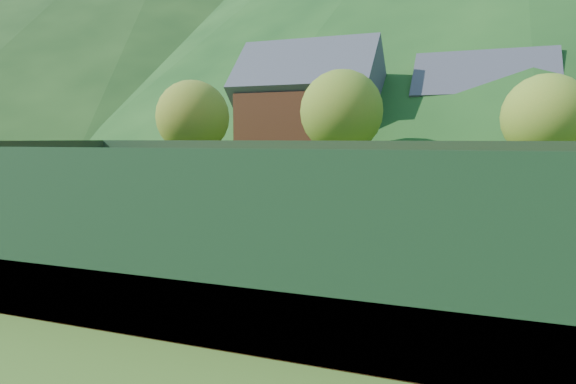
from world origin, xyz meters
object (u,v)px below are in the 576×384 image
(coach, at_px, (177,201))
(student_a, at_px, (333,196))
(tennis_net, at_px, (304,207))
(student_c, at_px, (462,200))
(ball_hopper, at_px, (96,208))
(student_b, at_px, (402,201))
(chalet_left, at_px, (310,113))
(chalet_mid, at_px, (483,119))
(student_d, at_px, (569,205))

(coach, distance_m, student_a, 6.09)
(student_a, distance_m, tennis_net, 1.43)
(student_c, xyz_separation_m, ball_hopper, (-11.66, -7.19, 0.00))
(student_b, relative_size, chalet_left, 0.11)
(student_c, relative_size, chalet_mid, 0.12)
(coach, height_order, chalet_left, chalet_left)
(student_c, distance_m, student_d, 3.71)
(coach, xyz_separation_m, student_c, (9.89, 4.89, -0.08))
(student_c, distance_m, chalet_left, 31.94)
(chalet_mid, bearing_deg, coach, -105.74)
(student_a, bearing_deg, tennis_net, 29.93)
(student_a, height_order, chalet_left, chalet_left)
(tennis_net, bearing_deg, coach, -151.50)
(student_c, height_order, chalet_left, chalet_left)
(coach, xyz_separation_m, chalet_mid, (10.23, 36.29, 4.14))
(student_a, bearing_deg, chalet_mid, -123.96)
(ball_hopper, xyz_separation_m, chalet_left, (-4.01, 34.59, 4.88))
(chalet_mid, bearing_deg, tennis_net, -100.01)
(student_c, height_order, ball_hopper, student_c)
(student_c, height_order, student_d, student_d)
(student_a, height_order, tennis_net, student_a)
(student_c, height_order, tennis_net, student_c)
(chalet_left, height_order, chalet_mid, chalet_left)
(ball_hopper, bearing_deg, tennis_net, 37.50)
(student_b, xyz_separation_m, ball_hopper, (-9.49, -6.12, 0.02))
(chalet_left, distance_m, chalet_mid, 16.51)
(chalet_left, bearing_deg, coach, -79.86)
(student_c, bearing_deg, chalet_left, -49.92)
(ball_hopper, relative_size, chalet_mid, 0.08)
(student_d, bearing_deg, student_a, -17.61)
(student_b, bearing_deg, ball_hopper, 29.11)
(student_b, xyz_separation_m, student_c, (2.16, 1.06, 0.02))
(student_b, height_order, student_d, student_d)
(student_b, bearing_deg, student_a, 4.52)
(coach, bearing_deg, chalet_left, 123.18)
(coach, xyz_separation_m, student_a, (5.03, 3.43, -0.00))
(ball_hopper, height_order, chalet_left, chalet_left)
(student_d, bearing_deg, tennis_net, -11.08)
(coach, height_order, student_d, coach)
(student_a, xyz_separation_m, ball_hopper, (-6.79, -5.73, -0.08))
(coach, relative_size, chalet_left, 0.12)
(tennis_net, relative_size, chalet_left, 0.87)
(tennis_net, xyz_separation_m, chalet_mid, (6.00, 34.00, 4.47))
(coach, relative_size, student_a, 1.00)
(student_b, relative_size, ball_hopper, 1.45)
(student_a, bearing_deg, student_c, 171.69)
(coach, height_order, chalet_mid, chalet_mid)
(coach, distance_m, ball_hopper, 2.90)
(student_d, xyz_separation_m, ball_hopper, (-15.28, -6.37, -0.06))
(coach, height_order, student_a, coach)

